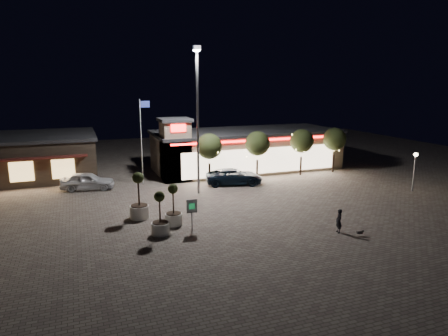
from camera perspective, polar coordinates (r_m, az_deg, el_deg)
name	(u,v)px	position (r m, az deg, el deg)	size (l,w,h in m)	color
ground	(205,226)	(27.10, -2.74, -8.33)	(90.00, 90.00, 0.00)	#71665B
retail_building	(243,149)	(44.15, 2.71, 2.68)	(20.40, 8.40, 6.10)	gray
restaurant_building	(10,157)	(45.22, -28.24, 1.39)	(16.40, 11.00, 4.30)	#382D23
floodlight_pole	(198,112)	(33.71, -3.79, 7.95)	(0.60, 0.40, 12.38)	gray
flagpole	(142,134)	(37.94, -11.62, 4.75)	(0.95, 0.10, 8.00)	white
lamp_post_east	(415,164)	(38.75, 25.62, 0.51)	(0.36, 0.36, 3.48)	gray
string_tree_a	(209,146)	(37.55, -2.12, 3.09)	(2.42, 2.42, 4.79)	#332319
string_tree_b	(258,144)	(39.39, 4.81, 3.48)	(2.42, 2.42, 4.79)	#332319
string_tree_c	(302,141)	(41.76, 11.04, 3.80)	(2.42, 2.42, 4.79)	#332319
string_tree_d	(335,139)	(43.97, 15.51, 3.99)	(2.42, 2.42, 4.79)	#332319
pickup_truck	(234,177)	(37.71, 1.48, -1.23)	(2.48, 5.37, 1.49)	black
white_sedan	(88,181)	(37.86, -18.92, -1.77)	(1.87, 4.64, 1.58)	silver
pedestrian	(339,221)	(26.80, 16.09, -7.28)	(0.57, 0.37, 1.56)	black
dog	(361,232)	(26.86, 18.94, -8.62)	(0.49, 0.22, 0.26)	#59514C
planter_left	(139,204)	(28.97, -12.02, -5.06)	(1.36, 1.36, 3.35)	silver
planter_mid	(160,221)	(25.78, -9.10, -7.50)	(1.15, 1.15, 2.83)	silver
planter_right	(174,212)	(27.33, -7.22, -6.28)	(1.16, 1.16, 2.86)	silver
valet_sign	(192,209)	(26.00, -4.63, -5.83)	(0.69, 0.12, 2.10)	gray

